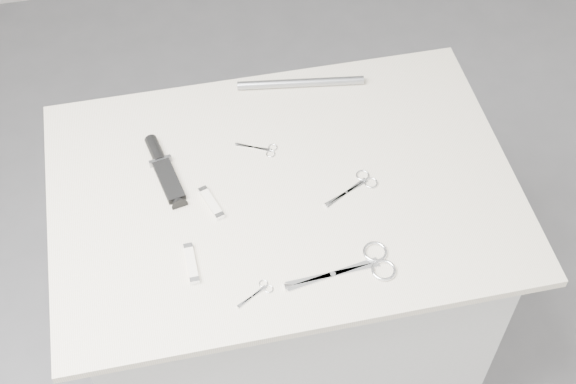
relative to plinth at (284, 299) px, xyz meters
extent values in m
cube|color=slate|center=(0.00, 0.00, -0.46)|extent=(4.00, 4.00, 0.01)
cube|color=beige|center=(0.00, 0.00, 0.00)|extent=(0.90, 0.60, 0.90)
cube|color=beige|center=(0.00, 0.00, 0.46)|extent=(1.00, 0.70, 0.02)
cube|color=silver|center=(0.05, -0.24, 0.47)|extent=(0.20, 0.05, 0.00)
cylinder|color=silver|center=(0.05, -0.24, 0.47)|extent=(0.01, 0.01, 0.01)
torus|color=silver|center=(0.15, -0.21, 0.47)|extent=(0.05, 0.05, 0.01)
torus|color=silver|center=(0.15, -0.25, 0.47)|extent=(0.05, 0.05, 0.01)
cube|color=silver|center=(0.13, -0.05, 0.47)|extent=(0.11, 0.07, 0.00)
cylinder|color=silver|center=(0.13, -0.05, 0.47)|extent=(0.01, 0.01, 0.00)
torus|color=silver|center=(0.17, -0.01, 0.47)|extent=(0.03, 0.03, 0.00)
torus|color=silver|center=(0.19, -0.03, 0.47)|extent=(0.03, 0.03, 0.00)
cube|color=silver|center=(-0.04, 0.12, 0.47)|extent=(0.08, 0.05, 0.00)
cylinder|color=silver|center=(-0.04, 0.12, 0.47)|extent=(0.00, 0.00, 0.00)
torus|color=silver|center=(0.00, 0.11, 0.47)|extent=(0.02, 0.02, 0.00)
torus|color=silver|center=(-0.01, 0.10, 0.47)|extent=(0.02, 0.02, 0.00)
cube|color=silver|center=(-0.12, -0.26, 0.47)|extent=(0.07, 0.04, 0.00)
cylinder|color=silver|center=(-0.12, -0.26, 0.47)|extent=(0.00, 0.00, 0.00)
torus|color=silver|center=(-0.09, -0.23, 0.47)|extent=(0.02, 0.02, 0.00)
torus|color=silver|center=(-0.08, -0.25, 0.47)|extent=(0.02, 0.02, 0.00)
cube|color=black|center=(-0.24, 0.06, 0.48)|extent=(0.06, 0.12, 0.01)
cube|color=gray|center=(-0.25, 0.12, 0.48)|extent=(0.04, 0.02, 0.02)
cylinder|color=black|center=(-0.26, 0.15, 0.48)|extent=(0.04, 0.08, 0.02)
cube|color=white|center=(-0.16, -0.02, 0.48)|extent=(0.04, 0.09, 0.01)
cube|color=silver|center=(-0.17, 0.02, 0.48)|extent=(0.02, 0.02, 0.01)
cube|color=silver|center=(-0.15, -0.05, 0.48)|extent=(0.02, 0.02, 0.01)
cube|color=white|center=(-0.22, -0.16, 0.48)|extent=(0.02, 0.09, 0.01)
cube|color=silver|center=(-0.22, -0.12, 0.48)|extent=(0.02, 0.01, 0.01)
cube|color=silver|center=(-0.22, -0.20, 0.48)|extent=(0.02, 0.01, 0.01)
cylinder|color=gray|center=(0.10, 0.29, 0.48)|extent=(0.30, 0.06, 0.02)
camera|label=1|loc=(-0.21, -1.06, 1.81)|focal=50.00mm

